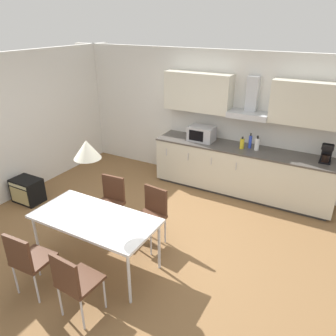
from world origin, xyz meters
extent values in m
cube|color=brown|center=(0.00, 0.00, -0.01)|extent=(8.07, 7.31, 0.02)
cube|color=silver|center=(0.00, 2.49, 1.27)|extent=(6.46, 0.10, 2.55)
cube|color=silver|center=(-2.74, 0.00, 1.27)|extent=(0.10, 5.85, 2.55)
cube|color=#333333|center=(0.90, 2.11, 0.03)|extent=(3.15, 0.60, 0.05)
cube|color=beige|center=(0.90, 2.11, 0.46)|extent=(3.29, 0.66, 0.82)
cube|color=#4C4742|center=(0.90, 2.11, 0.89)|extent=(3.31, 0.68, 0.03)
cube|color=silver|center=(-0.51, 1.77, 0.67)|extent=(0.01, 0.01, 0.14)
cube|color=silver|center=(-0.04, 1.77, 0.67)|extent=(0.01, 0.01, 0.14)
cube|color=silver|center=(0.43, 1.77, 0.67)|extent=(0.01, 0.01, 0.14)
cube|color=silver|center=(0.90, 1.77, 0.67)|extent=(0.01, 0.01, 0.14)
cube|color=silver|center=(0.90, 2.43, 1.16)|extent=(3.29, 0.02, 0.51)
cube|color=beige|center=(-0.10, 2.27, 1.79)|extent=(1.29, 0.34, 0.71)
cube|color=beige|center=(1.90, 2.27, 1.79)|extent=(1.29, 0.34, 0.71)
cube|color=#B7BABF|center=(0.90, 2.25, 1.48)|extent=(0.71, 0.40, 0.10)
cube|color=#B7BABF|center=(0.90, 2.36, 1.81)|extent=(0.20, 0.16, 0.66)
cube|color=#ADADB2|center=(0.08, 2.11, 1.04)|extent=(0.48, 0.34, 0.28)
cube|color=black|center=(0.04, 1.94, 1.04)|extent=(0.29, 0.01, 0.20)
cube|color=black|center=(2.27, 2.11, 0.91)|extent=(0.18, 0.18, 0.02)
cylinder|color=black|center=(2.27, 2.10, 0.98)|extent=(0.12, 0.12, 0.12)
cube|color=black|center=(2.27, 2.17, 1.05)|extent=(0.16, 0.08, 0.30)
cube|color=black|center=(2.27, 2.10, 1.17)|extent=(0.18, 0.16, 0.06)
cylinder|color=blue|center=(1.00, 2.16, 1.02)|extent=(0.06, 0.06, 0.23)
cylinder|color=black|center=(1.00, 2.16, 1.16)|extent=(0.02, 0.02, 0.05)
cylinder|color=yellow|center=(0.88, 2.07, 0.99)|extent=(0.08, 0.08, 0.18)
cylinder|color=black|center=(0.88, 2.07, 1.10)|extent=(0.03, 0.03, 0.04)
cylinder|color=white|center=(1.14, 2.12, 1.01)|extent=(0.08, 0.08, 0.22)
cylinder|color=black|center=(1.14, 2.12, 1.15)|extent=(0.03, 0.03, 0.05)
cube|color=white|center=(-0.12, -0.80, 0.73)|extent=(1.62, 0.79, 0.04)
cylinder|color=silver|center=(-0.87, -1.13, 0.36)|extent=(0.04, 0.04, 0.71)
cylinder|color=silver|center=(0.63, -1.13, 0.36)|extent=(0.04, 0.04, 0.71)
cylinder|color=silver|center=(-0.87, -0.46, 0.36)|extent=(0.04, 0.04, 0.71)
cylinder|color=silver|center=(0.63, -0.46, 0.36)|extent=(0.04, 0.04, 0.71)
cube|color=#4C2D1E|center=(0.24, -0.10, 0.45)|extent=(0.44, 0.44, 0.04)
cube|color=#4C2D1E|center=(0.26, 0.08, 0.67)|extent=(0.38, 0.08, 0.40)
cylinder|color=silver|center=(0.40, -0.29, 0.21)|extent=(0.02, 0.02, 0.43)
cylinder|color=silver|center=(0.06, -0.25, 0.21)|extent=(0.02, 0.02, 0.43)
cylinder|color=silver|center=(0.43, 0.05, 0.21)|extent=(0.02, 0.02, 0.43)
cylinder|color=silver|center=(0.09, 0.09, 0.21)|extent=(0.02, 0.02, 0.43)
cube|color=#4C2D1E|center=(-0.48, -0.10, 0.45)|extent=(0.43, 0.43, 0.04)
cube|color=#4C2D1E|center=(-0.50, 0.08, 0.67)|extent=(0.38, 0.07, 0.40)
cylinder|color=silver|center=(-0.30, -0.26, 0.21)|extent=(0.02, 0.02, 0.43)
cylinder|color=silver|center=(-0.64, -0.28, 0.21)|extent=(0.02, 0.02, 0.43)
cylinder|color=silver|center=(-0.32, 0.08, 0.21)|extent=(0.02, 0.02, 0.43)
cylinder|color=silver|center=(-0.66, 0.06, 0.21)|extent=(0.02, 0.02, 0.43)
cube|color=#4C2D1E|center=(0.24, -1.49, 0.45)|extent=(0.42, 0.42, 0.04)
cube|color=#4C2D1E|center=(0.23, -1.67, 0.67)|extent=(0.38, 0.06, 0.40)
cylinder|color=silver|center=(0.09, -1.31, 0.21)|extent=(0.02, 0.02, 0.43)
cylinder|color=silver|center=(0.43, -1.34, 0.21)|extent=(0.02, 0.02, 0.43)
cylinder|color=silver|center=(0.06, -1.65, 0.21)|extent=(0.02, 0.02, 0.43)
cylinder|color=silver|center=(0.40, -1.67, 0.21)|extent=(0.02, 0.02, 0.43)
cube|color=#4C2D1E|center=(-0.48, -1.49, 0.45)|extent=(0.42, 0.42, 0.04)
cube|color=#4C2D1E|center=(-0.47, -1.67, 0.67)|extent=(0.38, 0.06, 0.40)
cylinder|color=silver|center=(-0.66, -1.33, 0.21)|extent=(0.02, 0.02, 0.43)
cylinder|color=silver|center=(-0.32, -1.32, 0.21)|extent=(0.02, 0.02, 0.43)
cylinder|color=silver|center=(-0.64, -1.67, 0.21)|extent=(0.02, 0.02, 0.43)
cylinder|color=silver|center=(-0.31, -1.66, 0.21)|extent=(0.02, 0.02, 0.43)
cube|color=black|center=(-2.34, -0.09, 0.22)|extent=(0.52, 0.36, 0.44)
cube|color=tan|center=(-2.34, -0.27, 0.19)|extent=(0.44, 0.01, 0.29)
cube|color=beige|center=(-2.34, -0.27, 0.39)|extent=(0.44, 0.01, 0.05)
cone|color=silver|center=(-0.12, -0.80, 1.67)|extent=(0.32, 0.32, 0.22)
camera|label=1|loc=(2.39, -3.41, 3.04)|focal=35.00mm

